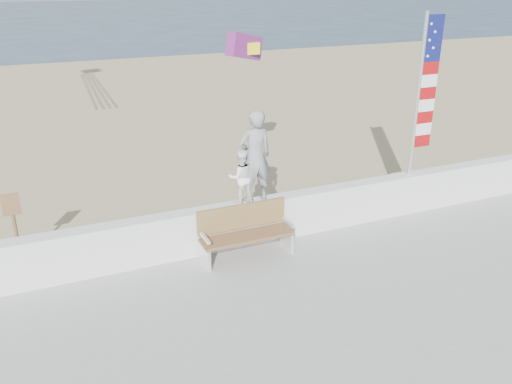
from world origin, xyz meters
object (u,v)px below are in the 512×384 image
(adult, at_px, (255,157))
(child, at_px, (241,177))
(bench, at_px, (245,231))
(flag, at_px, (423,89))

(adult, relative_size, child, 1.71)
(child, relative_size, bench, 0.60)
(child, bearing_deg, bench, 82.31)
(child, distance_m, bench, 1.04)
(child, height_order, bench, child)
(adult, height_order, bench, adult)
(adult, distance_m, child, 0.48)
(bench, height_order, flag, flag)
(child, bearing_deg, flag, -174.35)
(flag, bearing_deg, child, 180.00)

